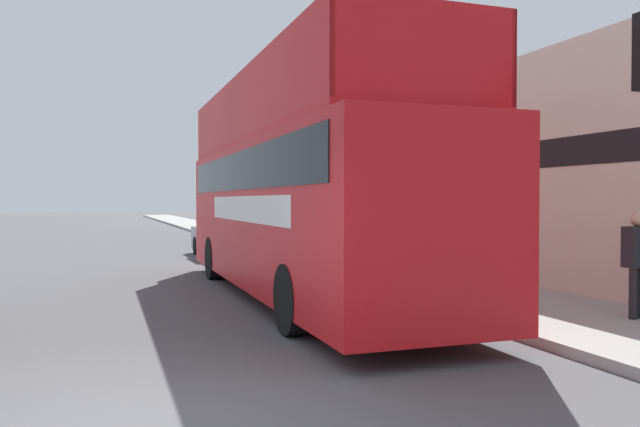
{
  "coord_description": "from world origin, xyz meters",
  "views": [
    {
      "loc": [
        -0.37,
        -5.21,
        1.88
      ],
      "look_at": [
        4.03,
        7.01,
        1.61
      ],
      "focal_mm": 35.0,
      "sensor_mm": 36.0,
      "label": 1
    }
  ],
  "objects_px": {
    "parked_car_ahead_of_bus": "(229,236)",
    "lamp_post_second": "(300,150)",
    "pedestrian_second": "(637,255)",
    "lamp_post_nearest": "(443,107)",
    "pedestrian_third": "(461,238)",
    "tour_bus": "(298,200)"
  },
  "relations": [
    {
      "from": "tour_bus",
      "to": "pedestrian_second",
      "type": "relative_size",
      "value": 6.99
    },
    {
      "from": "pedestrian_third",
      "to": "lamp_post_nearest",
      "type": "xyz_separation_m",
      "value": [
        -0.16,
        0.38,
        2.38
      ]
    },
    {
      "from": "pedestrian_second",
      "to": "lamp_post_nearest",
      "type": "distance_m",
      "value": 4.16
    },
    {
      "from": "pedestrian_second",
      "to": "lamp_post_second",
      "type": "relative_size",
      "value": 0.33
    },
    {
      "from": "pedestrian_third",
      "to": "lamp_post_second",
      "type": "height_order",
      "value": "lamp_post_second"
    },
    {
      "from": "lamp_post_nearest",
      "to": "parked_car_ahead_of_bus",
      "type": "bearing_deg",
      "value": 99.77
    },
    {
      "from": "lamp_post_nearest",
      "to": "pedestrian_second",
      "type": "bearing_deg",
      "value": -63.11
    },
    {
      "from": "tour_bus",
      "to": "lamp_post_nearest",
      "type": "height_order",
      "value": "lamp_post_nearest"
    },
    {
      "from": "lamp_post_second",
      "to": "parked_car_ahead_of_bus",
      "type": "bearing_deg",
      "value": 122.09
    },
    {
      "from": "lamp_post_nearest",
      "to": "lamp_post_second",
      "type": "xyz_separation_m",
      "value": [
        -0.17,
        7.92,
        -0.2
      ]
    },
    {
      "from": "tour_bus",
      "to": "pedestrian_second",
      "type": "height_order",
      "value": "tour_bus"
    },
    {
      "from": "pedestrian_second",
      "to": "tour_bus",
      "type": "bearing_deg",
      "value": 129.67
    },
    {
      "from": "tour_bus",
      "to": "lamp_post_nearest",
      "type": "distance_m",
      "value": 3.25
    },
    {
      "from": "parked_car_ahead_of_bus",
      "to": "lamp_post_second",
      "type": "distance_m",
      "value": 4.1
    },
    {
      "from": "pedestrian_third",
      "to": "lamp_post_nearest",
      "type": "height_order",
      "value": "lamp_post_nearest"
    },
    {
      "from": "tour_bus",
      "to": "parked_car_ahead_of_bus",
      "type": "relative_size",
      "value": 2.59
    },
    {
      "from": "tour_bus",
      "to": "parked_car_ahead_of_bus",
      "type": "height_order",
      "value": "tour_bus"
    },
    {
      "from": "lamp_post_second",
      "to": "lamp_post_nearest",
      "type": "bearing_deg",
      "value": -88.78
    },
    {
      "from": "lamp_post_nearest",
      "to": "lamp_post_second",
      "type": "bearing_deg",
      "value": 91.22
    },
    {
      "from": "lamp_post_nearest",
      "to": "lamp_post_second",
      "type": "height_order",
      "value": "lamp_post_nearest"
    },
    {
      "from": "pedestrian_second",
      "to": "pedestrian_third",
      "type": "height_order",
      "value": "pedestrian_third"
    },
    {
      "from": "pedestrian_second",
      "to": "lamp_post_second",
      "type": "bearing_deg",
      "value": 98.73
    }
  ]
}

